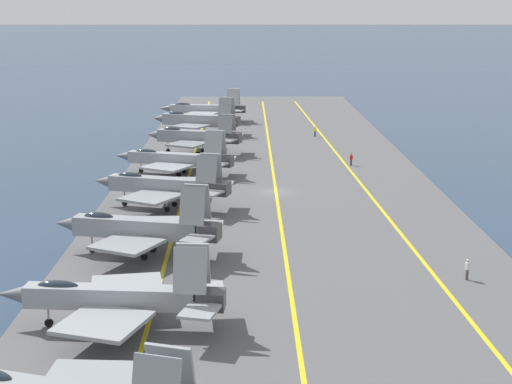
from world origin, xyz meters
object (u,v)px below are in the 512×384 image
object	(u,v)px
crew_yellow_vest	(315,131)
crew_white_vest	(467,268)
parked_jet_third	(140,228)
parked_jet_fifth	(176,159)
parked_jet_fourth	(164,185)
parked_jet_sixth	(195,136)
crew_red_vest	(351,159)
parked_jet_seventh	(197,120)
parked_jet_eighth	(205,109)
parked_jet_second	(117,297)

from	to	relation	value
crew_yellow_vest	crew_white_vest	bearing A→B (deg)	-174.93
parked_jet_third	parked_jet_fifth	distance (m)	35.27
parked_jet_fourth	crew_white_vest	size ratio (longest dim) A/B	8.82
parked_jet_third	parked_jet_sixth	size ratio (longest dim) A/B	1.03
parked_jet_sixth	crew_yellow_vest	bearing A→B (deg)	-50.83
crew_yellow_vest	parked_jet_sixth	bearing A→B (deg)	129.17
parked_jet_fifth	parked_jet_sixth	size ratio (longest dim) A/B	1.11
parked_jet_third	crew_red_vest	size ratio (longest dim) A/B	8.95
parked_jet_seventh	parked_jet_eighth	distance (m)	15.97
parked_jet_second	parked_jet_fourth	xyz separation A→B (m)	(33.73, 0.29, 0.34)
parked_jet_seventh	parked_jet_eighth	xyz separation A→B (m)	(15.97, -0.48, -0.06)
parked_jet_fourth	parked_jet_seventh	size ratio (longest dim) A/B	0.99
parked_jet_second	parked_jet_fifth	xyz separation A→B (m)	(51.98, 0.52, -0.15)
parked_jet_fourth	parked_jet_fifth	xyz separation A→B (m)	(18.25, 0.23, -0.49)
crew_yellow_vest	crew_white_vest	size ratio (longest dim) A/B	1.00
parked_jet_sixth	parked_jet_seventh	size ratio (longest dim) A/B	0.94
parked_jet_eighth	crew_red_vest	bearing A→B (deg)	-152.12
parked_jet_eighth	crew_red_vest	distance (m)	49.83
parked_jet_second	parked_jet_fourth	distance (m)	33.73
crew_white_vest	crew_yellow_vest	bearing A→B (deg)	5.07
parked_jet_second	crew_red_vest	world-z (taller)	parked_jet_second
parked_jet_fifth	crew_red_vest	distance (m)	25.21
parked_jet_seventh	crew_red_vest	distance (m)	36.82
parked_jet_fourth	parked_jet_sixth	size ratio (longest dim) A/B	1.06
crew_red_vest	crew_white_vest	bearing A→B (deg)	-175.85
parked_jet_eighth	crew_yellow_vest	size ratio (longest dim) A/B	9.38
parked_jet_fourth	parked_jet_second	bearing A→B (deg)	-179.51
parked_jet_third	parked_jet_eighth	size ratio (longest dim) A/B	0.92
crew_red_vest	crew_white_vest	xyz separation A→B (m)	(-48.24, -3.50, 0.04)
parked_jet_fifth	parked_jet_sixth	bearing A→B (deg)	-5.41
parked_jet_seventh	parked_jet_eighth	bearing A→B (deg)	-1.73
parked_jet_eighth	parked_jet_fourth	bearing A→B (deg)	179.27
parked_jet_second	crew_yellow_vest	xyz separation A→B (m)	(83.77, -20.83, -1.36)
parked_jet_second	crew_yellow_vest	world-z (taller)	parked_jet_second
parked_jet_eighth	crew_white_vest	size ratio (longest dim) A/B	9.38
crew_yellow_vest	crew_white_vest	world-z (taller)	same
parked_jet_seventh	crew_yellow_vest	world-z (taller)	parked_jet_seventh
parked_jet_third	parked_jet_fourth	xyz separation A→B (m)	(17.02, -0.35, 0.07)
parked_jet_fourth	crew_yellow_vest	bearing A→B (deg)	-22.88
parked_jet_third	parked_jet_eighth	xyz separation A→B (m)	(85.48, -1.23, -0.08)
parked_jet_second	crew_white_vest	distance (m)	29.16
parked_jet_eighth	crew_yellow_vest	bearing A→B (deg)	-132.31
parked_jet_fourth	parked_jet_eighth	distance (m)	68.47
parked_jet_second	parked_jet_seventh	bearing A→B (deg)	-0.07
parked_jet_third	parked_jet_fifth	world-z (taller)	parked_jet_third
parked_jet_second	parked_jet_sixth	world-z (taller)	parked_jet_second
parked_jet_second	parked_jet_eighth	xyz separation A→B (m)	(102.19, -0.59, 0.19)
crew_yellow_vest	parked_jet_fourth	bearing A→B (deg)	157.12
parked_jet_eighth	parked_jet_fifth	bearing A→B (deg)	178.73
parked_jet_third	crew_white_vest	distance (m)	28.88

